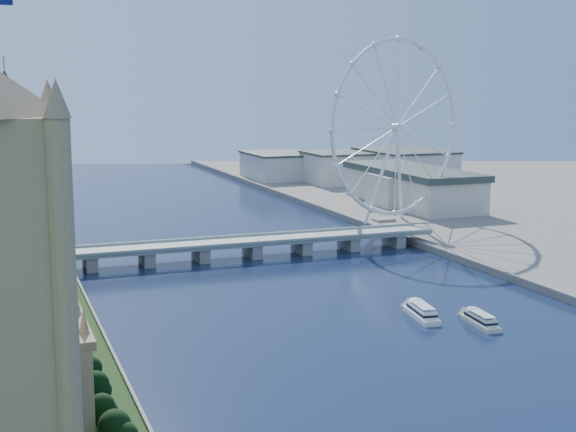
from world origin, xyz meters
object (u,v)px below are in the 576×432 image
victoria_tower (7,278)px  tour_boat_far (480,325)px  tour_boat_near (421,318)px  london_eye (396,128)px

victoria_tower → tour_boat_far: bearing=25.6°
tour_boat_near → tour_boat_far: bearing=-37.7°
tour_boat_near → london_eye: bearing=73.6°
victoria_tower → tour_boat_far: 206.83m
tour_boat_near → tour_boat_far: 24.47m
london_eye → tour_boat_near: (-91.89, -196.17, -67.52)m
london_eye → tour_boat_near: 226.90m
london_eye → tour_boat_far: london_eye is taller
victoria_tower → tour_boat_far: victoria_tower is taller
london_eye → tour_boat_near: size_ratio=4.29×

